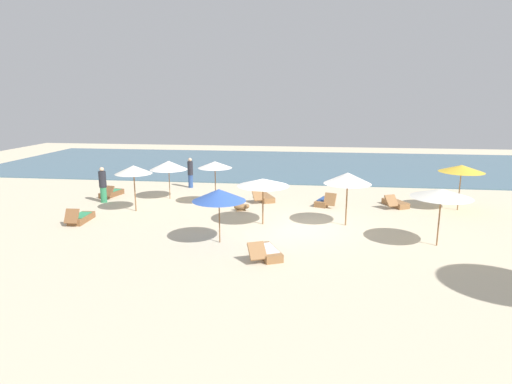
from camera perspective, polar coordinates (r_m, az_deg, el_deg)
The scene contains 19 objects.
ground_plane at distance 18.42m, azimuth 3.86°, elevation -4.69°, with size 60.00×60.00×0.00m, color beige.
ocean_water at distance 35.01m, azimuth 5.59°, elevation 3.58°, with size 48.00×16.00×0.06m, color #476B7F.
umbrella_0 at distance 17.09m, azimuth 23.17°, elevation -0.15°, with size 2.19×2.19×2.16m.
umbrella_1 at distance 21.36m, azimuth -15.78°, elevation 2.84°, with size 1.75×1.75×2.23m.
umbrella_2 at distance 21.79m, azimuth -5.41°, elevation 3.58°, with size 1.71×1.71×2.25m.
umbrella_3 at distance 23.64m, azimuth -11.40°, elevation 3.46°, with size 2.00×2.00×2.06m.
umbrella_4 at distance 18.43m, azimuth 0.92°, elevation 1.27°, with size 2.23×2.23×2.01m.
umbrella_5 at distance 18.63m, azimuth 11.94°, elevation 1.78°, with size 2.01×2.01×2.30m.
umbrella_6 at distance 22.93m, azimuth 25.38°, elevation 2.79°, with size 2.09×2.09×2.22m.
umbrella_7 at distance 16.15m, azimuth -4.88°, elevation -0.39°, with size 2.01×2.01×2.07m.
lounger_0 at distance 15.12m, azimuth 1.43°, elevation -7.88°, with size 1.25×1.79×0.67m.
lounger_1 at distance 22.91m, azimuth 17.78°, elevation -1.39°, with size 1.28×1.77×0.69m.
lounger_2 at distance 22.99m, azimuth 1.13°, elevation -0.74°, with size 1.24×1.80×0.66m.
lounger_3 at distance 20.66m, azimuth -22.04°, elevation -3.18°, with size 0.67×1.67×0.74m.
lounger_4 at distance 25.30m, azimuth -18.47°, elevation -0.14°, with size 0.90×1.76×0.70m.
lounger_5 at distance 22.37m, azimuth 9.04°, elevation -1.24°, with size 1.11×1.73×0.75m.
person_0 at distance 23.85m, azimuth -19.46°, elevation 0.91°, with size 0.52×0.52×1.86m.
person_1 at distance 26.43m, azimuth -8.61°, elevation 2.55°, with size 0.45×0.45×1.81m.
dog at distance 21.01m, azimuth -1.87°, elevation -1.96°, with size 0.80×0.48×0.36m.
Camera 1 is at (1.01, -17.57, 5.45)m, focal length 30.48 mm.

